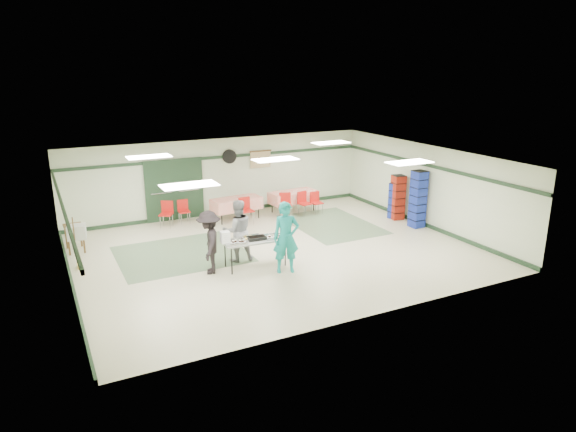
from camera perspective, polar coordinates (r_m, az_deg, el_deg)
name	(u,v)px	position (r m, az deg, el deg)	size (l,w,h in m)	color
floor	(276,251)	(14.84, -1.35, -3.93)	(11.00, 11.00, 0.00)	beige
ceiling	(275,159)	(14.13, -1.43, 6.39)	(11.00, 11.00, 0.00)	silver
wall_back	(221,176)	(18.48, -7.40, 4.39)	(11.00, 11.00, 0.00)	beige
wall_front	(369,258)	(10.73, 9.01, -4.61)	(11.00, 11.00, 0.00)	beige
wall_left	(64,234)	(13.15, -23.59, -1.85)	(9.00, 9.00, 0.00)	beige
wall_right	(427,186)	(17.43, 15.20, 3.22)	(9.00, 9.00, 0.00)	beige
trim_back	(221,157)	(18.32, -7.45, 6.52)	(11.00, 0.06, 0.10)	#1D3520
baseboard_back	(223,211)	(18.76, -7.23, 0.52)	(11.00, 0.06, 0.12)	#1D3520
trim_left	(62,205)	(12.97, -23.81, 1.11)	(9.00, 0.06, 0.10)	#1D3520
baseboard_left	(72,284)	(13.58, -22.85, -7.01)	(9.00, 0.06, 0.12)	#1D3520
trim_right	(428,165)	(17.27, 15.30, 5.47)	(9.00, 0.06, 0.10)	#1D3520
baseboard_right	(423,224)	(17.74, 14.82, -0.85)	(9.00, 0.06, 0.12)	#1D3520
green_patch_a	(182,254)	(14.93, -11.75, -4.15)	(3.50, 3.00, 0.01)	#5D7959
green_patch_b	(332,224)	(17.36, 4.88, -0.92)	(2.50, 3.50, 0.01)	#5D7959
double_door_left	(161,191)	(17.90, -13.95, 2.66)	(0.90, 0.06, 2.10)	#989A98
double_door_right	(188,189)	(18.13, -11.03, 3.01)	(0.90, 0.06, 2.10)	#989A98
door_frame	(175,190)	(17.99, -12.48, 2.83)	(2.00, 0.03, 2.15)	#1D3520
wall_fan	(229,156)	(18.39, -6.53, 6.59)	(0.50, 0.50, 0.10)	black
scroll_banner	(260,159)	(18.87, -3.08, 6.30)	(0.80, 0.02, 0.60)	tan
serving_table	(255,241)	(13.55, -3.68, -2.78)	(1.76, 0.78, 0.76)	#9D9D98
sheet_tray_right	(274,236)	(13.69, -1.53, -2.29)	(0.59, 0.45, 0.02)	silver
sheet_tray_mid	(252,238)	(13.61, -4.05, -2.44)	(0.56, 0.43, 0.02)	silver
sheet_tray_left	(235,243)	(13.27, -5.92, -2.98)	(0.56, 0.43, 0.02)	silver
baking_pan	(256,238)	(13.50, -3.52, -2.45)	(0.48, 0.30, 0.08)	black
foam_box_stack	(225,237)	(13.26, -7.01, -2.37)	(0.23, 0.21, 0.31)	white
volunteer_teal	(286,238)	(13.10, -0.22, -2.41)	(0.68, 0.45, 1.86)	teal
volunteer_grey	(238,231)	(13.94, -5.62, -1.64)	(0.83, 0.65, 1.71)	gray
volunteer_dark	(209,242)	(13.24, -8.75, -2.91)	(1.06, 0.61, 1.65)	black
dining_table_a	(293,196)	(18.66, 0.57, 2.19)	(1.78, 0.90, 0.77)	red
dining_table_b	(236,204)	(17.79, -5.75, 1.39)	(1.77, 0.93, 0.77)	red
chair_a	(303,201)	(18.24, 1.73, 1.70)	(0.46, 0.46, 0.86)	red
chair_b	(285,203)	(17.92, -0.30, 1.49)	(0.52, 0.52, 0.89)	red
chair_c	(316,200)	(18.49, 3.11, 1.75)	(0.38, 0.38, 0.79)	red
chair_d	(245,208)	(17.33, -4.75, 0.93)	(0.43, 0.43, 0.89)	red
chair_loose_a	(183,209)	(17.74, -11.54, 0.79)	(0.37, 0.38, 0.79)	red
chair_loose_b	(167,211)	(17.39, -13.33, 0.52)	(0.55, 0.55, 0.86)	red
crate_stack_blue_a	(396,201)	(18.19, 11.90, 1.65)	(0.39, 0.39, 1.26)	navy
crate_stack_red	(398,197)	(18.10, 12.09, 2.04)	(0.40, 0.40, 1.56)	maroon
crate_stack_blue_b	(418,199)	(17.29, 14.25, 1.82)	(0.42, 0.42, 1.90)	navy
printer_table	(74,230)	(15.91, -22.71, -1.47)	(0.52, 0.79, 0.74)	brown
office_printer	(77,232)	(14.66, -22.44, -1.64)	(0.47, 0.41, 0.37)	#B9B8B3
broom	(75,242)	(14.53, -22.60, -2.66)	(0.03, 0.03, 1.41)	brown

